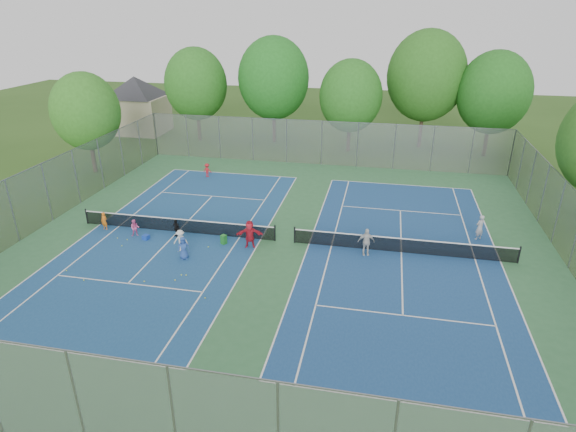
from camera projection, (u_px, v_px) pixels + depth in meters
The scene contains 39 objects.
ground at pixel (285, 242), 29.49m from camera, with size 120.00×120.00×0.00m, color #2B4D18.
court_pad at pixel (285, 242), 29.49m from camera, with size 32.00×32.00×0.01m, color #30653A.
court_left at pixel (178, 232), 30.77m from camera, with size 10.97×23.77×0.01m, color navy.
court_right at pixel (401, 252), 28.19m from camera, with size 10.97×23.77×0.01m, color navy.
net_left at pixel (177, 225), 30.59m from camera, with size 12.87×0.10×0.91m, color black.
net_right at pixel (402, 246), 28.02m from camera, with size 12.87×0.10×0.91m, color black.
fence_north at pixel (322, 143), 43.04m from camera, with size 32.00×0.10×4.00m, color gray.
fence_south at pixel (174, 418), 14.33m from camera, with size 32.00×0.10×4.00m, color gray.
fence_west at pixel (47, 193), 31.63m from camera, with size 32.00×0.10×4.00m, color gray.
house at pixel (136, 95), 53.38m from camera, with size 11.03×11.03×7.30m.
tree_nw at pixel (196, 84), 49.44m from camera, with size 6.40×6.40×9.58m.
tree_nl at pixel (274, 78), 48.60m from camera, with size 7.20×7.20×10.69m.
tree_nc at pixel (351, 96), 45.80m from camera, with size 6.00×6.00×8.85m.
tree_nr at pixel (427, 76), 46.54m from camera, with size 7.60×7.60×11.42m.
tree_ne at pixel (494, 93), 44.07m from camera, with size 6.60×6.60×9.77m.
tree_side_w at pixel (86, 111), 39.85m from camera, with size 5.60×5.60×8.47m.
ball_crate at pixel (146, 237), 29.72m from camera, with size 0.35×0.35×0.30m, color #173EAC.
ball_hopper at pixel (224, 240), 29.11m from camera, with size 0.30×0.30×0.58m, color #248529.
student_a at pixel (104, 221), 30.87m from camera, with size 0.44×0.29×1.20m, color orange.
student_b at pixel (135, 228), 30.03m from camera, with size 0.54×0.42×1.11m, color pink.
student_c at pixel (181, 241), 28.15m from camera, with size 0.87×0.50×1.34m, color silver.
student_d at pixel (176, 228), 29.97m from camera, with size 0.67×0.28×1.15m, color black.
student_e at pixel (183, 248), 27.24m from camera, with size 0.67×0.44×1.37m, color #294C98.
student_f at pixel (250, 234), 28.52m from camera, with size 1.58×0.50×1.71m, color red.
child_far_baseline at pixel (207, 170), 40.45m from camera, with size 0.76×0.43×1.17m, color #AD1821.
instructor at pixel (480, 227), 29.48m from camera, with size 0.59×0.39×1.63m, color #99999B.
teen_court_b at pixel (366, 242), 27.65m from camera, with size 0.97×0.40×1.65m, color beige.
tennis_ball_0 at pixel (84, 280), 25.27m from camera, with size 0.07×0.07×0.07m, color #D8F138.
tennis_ball_1 at pixel (205, 298), 23.74m from camera, with size 0.07×0.07×0.07m, color gold.
tennis_ball_2 at pixel (175, 280), 25.28m from camera, with size 0.07×0.07×0.07m, color #E4F138.
tennis_ball_3 at pixel (118, 238), 29.85m from camera, with size 0.07×0.07×0.07m, color gold.
tennis_ball_4 at pixel (66, 271), 26.19m from camera, with size 0.07×0.07×0.07m, color #C5E134.
tennis_ball_5 at pixel (208, 247), 28.75m from camera, with size 0.07×0.07×0.07m, color #CEF438.
tennis_ball_6 at pixel (178, 252), 28.20m from camera, with size 0.07×0.07×0.07m, color #DBEC36.
tennis_ball_7 at pixel (127, 240), 29.65m from camera, with size 0.07×0.07×0.07m, color #A6C82E.
tennis_ball_8 at pixel (181, 275), 25.76m from camera, with size 0.07×0.07×0.07m, color #C7EE37.
tennis_ball_9 at pixel (122, 246), 28.89m from camera, with size 0.07×0.07×0.07m, color #C5DE33.
tennis_ball_10 at pixel (144, 282), 25.16m from camera, with size 0.07×0.07×0.07m, color yellow.
tennis_ball_11 at pixel (186, 275), 25.75m from camera, with size 0.07×0.07×0.07m, color #EAF438.
Camera 1 is at (5.50, -25.80, 13.28)m, focal length 30.00 mm.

